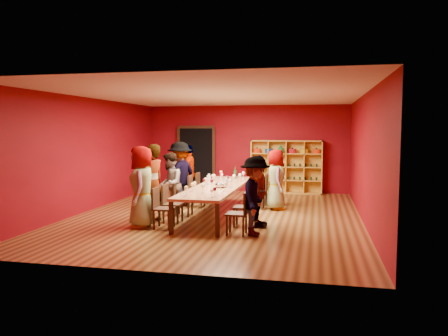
{
  "coord_description": "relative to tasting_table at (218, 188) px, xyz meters",
  "views": [
    {
      "loc": [
        2.43,
        -10.59,
        2.15
      ],
      "look_at": [
        0.03,
        0.58,
        1.15
      ],
      "focal_mm": 35.0,
      "sensor_mm": 36.0,
      "label": 1
    }
  ],
  "objects": [
    {
      "name": "carafe_b",
      "position": [
        0.27,
        -0.26,
        0.16
      ],
      "size": [
        0.11,
        0.11,
        0.25
      ],
      "color": "white",
      "rests_on": "tasting_table"
    },
    {
      "name": "doorway",
      "position": [
        -1.8,
        4.43,
        0.42
      ],
      "size": [
        1.4,
        0.17,
        2.3
      ],
      "color": "black",
      "rests_on": "ground"
    },
    {
      "name": "chair_person_right_4",
      "position": [
        0.91,
        1.79,
        -0.2
      ],
      "size": [
        0.42,
        0.42,
        0.89
      ],
      "color": "black",
      "rests_on": "ground"
    },
    {
      "name": "wine_glass_0",
      "position": [
        0.33,
        0.01,
        0.19
      ],
      "size": [
        0.08,
        0.08,
        0.19
      ],
      "color": "white",
      "rests_on": "tasting_table"
    },
    {
      "name": "person_left_3",
      "position": [
        -1.32,
        1.0,
        0.21
      ],
      "size": [
        0.87,
        1.27,
        1.82
      ],
      "primitive_type": "imported",
      "rotation": [
        0.0,
        0.0,
        -1.93
      ],
      "color": "beige",
      "rests_on": "ground"
    },
    {
      "name": "wine_glass_4",
      "position": [
        -0.36,
        -0.84,
        0.19
      ],
      "size": [
        0.08,
        0.08,
        0.2
      ],
      "color": "white",
      "rests_on": "tasting_table"
    },
    {
      "name": "chair_person_left_0",
      "position": [
        -0.91,
        -1.67,
        -0.2
      ],
      "size": [
        0.42,
        0.42,
        0.89
      ],
      "color": "black",
      "rests_on": "ground"
    },
    {
      "name": "person_right_0",
      "position": [
        1.21,
        -1.9,
        0.11
      ],
      "size": [
        0.45,
        1.06,
        1.62
      ],
      "primitive_type": "imported",
      "rotation": [
        0.0,
        0.0,
        1.59
      ],
      "color": "silver",
      "rests_on": "ground"
    },
    {
      "name": "chair_person_left_1",
      "position": [
        -0.91,
        -1.06,
        -0.2
      ],
      "size": [
        0.42,
        0.42,
        0.89
      ],
      "color": "black",
      "rests_on": "ground"
    },
    {
      "name": "wine_glass_5",
      "position": [
        -0.28,
        0.74,
        0.21
      ],
      "size": [
        0.09,
        0.09,
        0.22
      ],
      "color": "white",
      "rests_on": "tasting_table"
    },
    {
      "name": "wine_glass_12",
      "position": [
        0.37,
        -0.88,
        0.2
      ],
      "size": [
        0.08,
        0.08,
        0.21
      ],
      "color": "white",
      "rests_on": "tasting_table"
    },
    {
      "name": "wine_glass_13",
      "position": [
        0.27,
        0.77,
        0.21
      ],
      "size": [
        0.09,
        0.09,
        0.22
      ],
      "color": "white",
      "rests_on": "tasting_table"
    },
    {
      "name": "wine_glass_20",
      "position": [
        0.36,
        1.7,
        0.2
      ],
      "size": [
        0.08,
        0.08,
        0.21
      ],
      "color": "white",
      "rests_on": "tasting_table"
    },
    {
      "name": "wine_glass_14",
      "position": [
        0.3,
        -1.87,
        0.18
      ],
      "size": [
        0.07,
        0.07,
        0.18
      ],
      "color": "white",
      "rests_on": "tasting_table"
    },
    {
      "name": "chair_person_left_2",
      "position": [
        -0.91,
        -0.23,
        -0.2
      ],
      "size": [
        0.42,
        0.42,
        0.89
      ],
      "color": "black",
      "rests_on": "ground"
    },
    {
      "name": "chair_person_left_4",
      "position": [
        -0.91,
        1.78,
        -0.2
      ],
      "size": [
        0.42,
        0.42,
        0.89
      ],
      "color": "black",
      "rests_on": "ground"
    },
    {
      "name": "person_left_2",
      "position": [
        -1.19,
        -0.23,
        0.09
      ],
      "size": [
        0.59,
        0.85,
        1.58
      ],
      "primitive_type": "imported",
      "rotation": [
        0.0,
        0.0,
        -1.33
      ],
      "color": "#131934",
      "rests_on": "ground"
    },
    {
      "name": "room_shell",
      "position": [
        0.0,
        0.0,
        0.8
      ],
      "size": [
        7.1,
        9.1,
        3.04
      ],
      "color": "#573417",
      "rests_on": "ground"
    },
    {
      "name": "wine_glass_19",
      "position": [
        0.16,
        0.37,
        0.21
      ],
      "size": [
        0.09,
        0.09,
        0.22
      ],
      "color": "white",
      "rests_on": "tasting_table"
    },
    {
      "name": "person_right_3",
      "position": [
        1.35,
        1.12,
        0.12
      ],
      "size": [
        0.62,
        0.88,
        1.63
      ],
      "primitive_type": "imported",
      "rotation": [
        0.0,
        0.0,
        1.82
      ],
      "color": "#5C7DBE",
      "rests_on": "ground"
    },
    {
      "name": "wine_glass_15",
      "position": [
        -0.19,
        1.33,
        0.18
      ],
      "size": [
        0.07,
        0.07,
        0.18
      ],
      "color": "white",
      "rests_on": "tasting_table"
    },
    {
      "name": "chair_person_right_1",
      "position": [
        0.91,
        -1.12,
        -0.2
      ],
      "size": [
        0.42,
        0.42,
        0.89
      ],
      "color": "black",
      "rests_on": "ground"
    },
    {
      "name": "carafe_a",
      "position": [
        -0.29,
        0.2,
        0.17
      ],
      "size": [
        0.13,
        0.13,
        0.27
      ],
      "color": "white",
      "rests_on": "tasting_table"
    },
    {
      "name": "wine_glass_21",
      "position": [
        -0.35,
        0.91,
        0.19
      ],
      "size": [
        0.08,
        0.08,
        0.19
      ],
      "color": "white",
      "rests_on": "tasting_table"
    },
    {
      "name": "chair_person_left_3",
      "position": [
        -0.91,
        1.0,
        -0.2
      ],
      "size": [
        0.42,
        0.42,
        0.89
      ],
      "color": "black",
      "rests_on": "ground"
    },
    {
      "name": "person_left_0",
      "position": [
        -1.34,
        -1.67,
        0.2
      ],
      "size": [
        0.7,
        0.98,
        1.8
      ],
      "primitive_type": "imported",
      "rotation": [
        0.0,
        0.0,
        -1.3
      ],
      "color": "pink",
      "rests_on": "ground"
    },
    {
      "name": "wine_glass_17",
      "position": [
        0.34,
        1.79,
        0.19
      ],
      "size": [
        0.08,
        0.08,
        0.19
      ],
      "color": "white",
      "rests_on": "tasting_table"
    },
    {
      "name": "wine_glass_1",
      "position": [
        0.32,
        -1.7,
        0.19
      ],
      "size": [
        0.08,
        0.08,
        0.2
      ],
      "color": "white",
      "rests_on": "tasting_table"
    },
    {
      "name": "tasting_table",
      "position": [
        0.0,
        0.0,
        0.0
      ],
      "size": [
        1.1,
        4.5,
        0.75
      ],
      "color": "#B4774B",
      "rests_on": "ground"
    },
    {
      "name": "person_left_4",
      "position": [
        -1.3,
        1.78,
        0.15
      ],
      "size": [
        0.53,
        1.03,
        1.71
      ],
      "primitive_type": "imported",
      "rotation": [
        0.0,
        0.0,
        -1.5
      ],
      "color": "silver",
      "rests_on": "ground"
    },
    {
      "name": "wine_glass_7",
      "position": [
        -0.07,
        -0.37,
        0.21
      ],
      "size": [
        0.09,
        0.09,
        0.22
      ],
      "color": "white",
      "rests_on": "tasting_table"
    },
    {
      "name": "wine_glass_16",
      "position": [
        0.36,
        -0.2,
        0.2
      ],
      "size": [
        0.08,
        0.08,
        0.2
      ],
      "color": "white",
      "rests_on": "tasting_table"
    },
    {
      "name": "spittoon_bowl",
      "position": [
        0.14,
        -0.32,
        0.11
      ],
      "size": [
        0.27,
        0.27,
        0.15
      ],
      "primitive_type": "ellipsoid",
      "color": "silver",
      "rests_on": "tasting_table"
    },
    {
      "name": "wine_glass_10",
      "position": [
        0.3,
        -1.02,
        0.21
      ],
      "size": [
        0.09,
        0.09,
        0.22
      ],
      "color": "white",
      "rests_on": "tasting_table"
    },
    {
      "name": "wine_glass_8",
      "position": [
        -0.3,
        1.63,
        0.19
      ],
      "size": [
        0.08,
        0.08,
        0.19
      ],
      "color": "white",
      "rests_on": "tasting_table"
    },
    {
      "name": "person_right_4",
      "position": [
        1.26,
        1.79,
        0.05
      ],
      "size": [
        0.48,
        0.6,
        1.51
      ],
      "primitive_type": "imported",
      "rotation": [
        0.0,
        0.0,
        1.42
      ],
      "color": "#6190C8",
      "rests_on": "ground"
    },
    {
      "name": "wine_bottle",
      "position": [
        0.12,
        1.72,
        0.18
      ],
      "size": [
        0.09,
        0.09,
        0.34
      ],
      "color": "#123315",
      "rests_on": "tasting_table"
    },
    {
      "name": "person_left_1",
      "position": [
        -1.33,
        -1.06,
        0.21
      ],
      "size": [
        0.7,
        0.8,
        1.82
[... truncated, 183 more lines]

